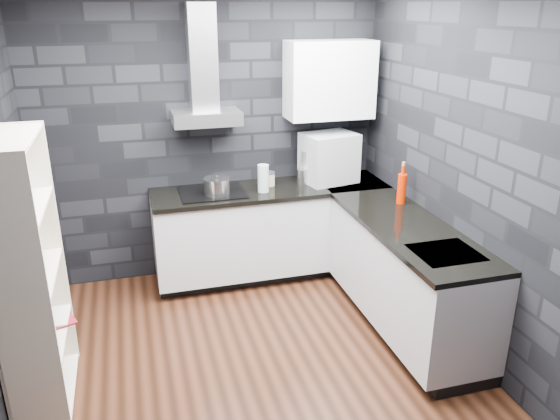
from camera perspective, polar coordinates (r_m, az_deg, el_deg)
name	(u,v)px	position (r m, az deg, el deg)	size (l,w,h in m)	color
ground	(252,359)	(4.26, -2.99, -15.27)	(3.20, 3.20, 0.00)	#3B1E12
wall_back	(210,136)	(5.18, -7.35, 7.69)	(3.20, 0.05, 2.70)	black
wall_front	(337,314)	(2.22, 6.02, -10.71)	(3.20, 0.05, 2.70)	black
wall_right	(462,170)	(4.27, 18.46, 3.99)	(0.05, 3.20, 2.70)	black
toekick_back	(270,267)	(5.45, -1.04, -6.02)	(2.18, 0.50, 0.10)	black
toekick_right	(406,320)	(4.73, 13.05, -11.13)	(0.50, 1.78, 0.10)	black
counter_back_cab	(271,229)	(5.24, -0.95, -2.00)	(2.20, 0.60, 0.76)	silver
counter_right_cab	(406,274)	(4.50, 13.04, -6.56)	(0.60, 1.80, 0.76)	silver
counter_back_top	(271,190)	(5.09, -0.95, 2.12)	(2.20, 0.62, 0.04)	black
counter_right_top	(409,228)	(4.33, 13.35, -1.86)	(0.62, 1.80, 0.04)	black
counter_corner_top	(350,182)	(5.35, 7.34, 2.88)	(0.62, 0.62, 0.04)	black
hood_body	(207,118)	(4.94, -7.69, 9.54)	(0.60, 0.34, 0.12)	#B7B7BC
hood_chimney	(202,58)	(4.94, -8.10, 15.50)	(0.24, 0.20, 0.90)	#B7B7BC
upper_cabinet	(330,80)	(5.18, 5.20, 13.39)	(0.80, 0.35, 0.70)	white
cooktop	(212,192)	(4.98, -7.11, 1.87)	(0.58, 0.50, 0.01)	black
sink_rim	(446,253)	(3.94, 16.94, -4.32)	(0.44, 0.40, 0.01)	#B7B7BC
pot	(217,187)	(4.88, -6.60, 2.41)	(0.23, 0.23, 0.14)	#B1B1B6
glass_vase	(263,178)	(4.94, -1.76, 3.33)	(0.10, 0.10, 0.25)	#B5C0C2
storage_jar	(270,180)	(5.13, -1.09, 3.20)	(0.10, 0.10, 0.12)	tan
utensil_crock	(303,176)	(5.19, 2.38, 3.53)	(0.11, 0.11, 0.14)	#B1B1B6
appliance_garage	(329,158)	(5.24, 5.14, 5.39)	(0.48, 0.37, 0.48)	#A1A4A8
red_bottle	(402,189)	(4.76, 12.59, 2.17)	(0.08, 0.08, 0.26)	#B21C00
bookshelf	(29,276)	(3.80, -24.77, -6.31)	(0.34, 0.80, 1.80)	beige
fruit_bowl	(25,280)	(3.67, -25.10, -6.63)	(0.22, 0.22, 0.06)	silver
book_red	(43,310)	(4.06, -23.56, -9.58)	(0.18, 0.02, 0.25)	maroon
book_second	(39,305)	(4.09, -23.90, -9.04)	(0.18, 0.02, 0.25)	#B2B2B2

